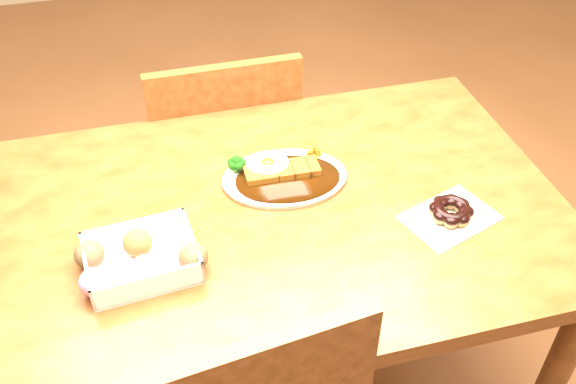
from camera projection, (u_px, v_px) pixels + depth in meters
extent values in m
cube|color=#46260E|center=(280.00, 215.00, 1.37)|extent=(1.20, 0.80, 0.04)
cylinder|color=#46260E|center=(60.00, 268.00, 1.75)|extent=(0.06, 0.06, 0.71)
cylinder|color=#46260E|center=(424.00, 202.00, 1.96)|extent=(0.06, 0.06, 0.71)
cube|color=#46260E|center=(221.00, 162.00, 1.99)|extent=(0.43, 0.43, 0.04)
cylinder|color=#46260E|center=(263.00, 175.00, 2.30)|extent=(0.04, 0.04, 0.41)
cylinder|color=#46260E|center=(168.00, 192.00, 2.23)|extent=(0.04, 0.04, 0.41)
cylinder|color=#46260E|center=(288.00, 240.00, 2.05)|extent=(0.04, 0.04, 0.41)
cylinder|color=#46260E|center=(182.00, 261.00, 1.98)|extent=(0.04, 0.04, 0.41)
cube|color=#46260E|center=(228.00, 133.00, 1.70)|extent=(0.40, 0.03, 0.40)
ellipsoid|color=white|center=(285.00, 178.00, 1.42)|extent=(0.29, 0.22, 0.01)
ellipsoid|color=black|center=(288.00, 179.00, 1.40)|extent=(0.24, 0.18, 0.01)
cube|color=#6B380C|center=(282.00, 171.00, 1.41)|extent=(0.17, 0.06, 0.02)
ellipsoid|color=white|center=(268.00, 163.00, 1.41)|extent=(0.10, 0.09, 0.01)
ellipsoid|color=#FFB214|center=(268.00, 163.00, 1.41)|extent=(0.03, 0.03, 0.02)
cube|color=white|center=(142.00, 258.00, 1.21)|extent=(0.22, 0.18, 0.05)
ellipsoid|color=pink|center=(94.00, 282.00, 1.15)|extent=(0.06, 0.06, 0.05)
ellipsoid|color=pink|center=(145.00, 269.00, 1.18)|extent=(0.06, 0.06, 0.05)
ellipsoid|color=black|center=(193.00, 257.00, 1.20)|extent=(0.06, 0.06, 0.05)
ellipsoid|color=black|center=(89.00, 255.00, 1.20)|extent=(0.06, 0.06, 0.05)
ellipsoid|color=brown|center=(138.00, 243.00, 1.23)|extent=(0.06, 0.06, 0.05)
cube|color=silver|center=(450.00, 218.00, 1.33)|extent=(0.22, 0.18, 0.00)
torus|color=olive|center=(451.00, 212.00, 1.32)|extent=(0.11, 0.11, 0.03)
torus|color=black|center=(452.00, 209.00, 1.31)|extent=(0.10, 0.10, 0.02)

